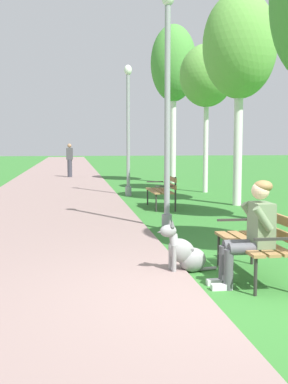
% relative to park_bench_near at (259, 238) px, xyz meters
% --- Properties ---
extents(ground_plane, '(120.00, 120.00, 0.00)m').
position_rel_park_bench_near_xyz_m(ground_plane, '(-0.55, -0.76, -0.51)').
color(ground_plane, '#33752D').
extents(paved_path, '(4.10, 60.00, 0.04)m').
position_rel_park_bench_near_xyz_m(paved_path, '(-2.89, 23.24, -0.49)').
color(paved_path, gray).
rests_on(paved_path, ground).
extents(park_bench_near, '(0.55, 1.50, 0.85)m').
position_rel_park_bench_near_xyz_m(park_bench_near, '(0.00, 0.00, 0.00)').
color(park_bench_near, olive).
rests_on(park_bench_near, ground).
extents(park_bench_mid, '(0.55, 1.50, 0.85)m').
position_rel_park_bench_near_xyz_m(park_bench_mid, '(0.05, 6.75, 0.00)').
color(park_bench_mid, olive).
rests_on(park_bench_mid, ground).
extents(person_seated_on_near_bench, '(0.74, 0.49, 1.25)m').
position_rel_park_bench_near_xyz_m(person_seated_on_near_bench, '(-0.21, -0.32, 0.17)').
color(person_seated_on_near_bench, '#4C4C51').
rests_on(person_seated_on_near_bench, ground).
extents(dog_grey, '(0.83, 0.34, 0.71)m').
position_rel_park_bench_near_xyz_m(dog_grey, '(-0.84, 0.39, -0.25)').
color(dog_grey, gray).
rests_on(dog_grey, ground).
extents(lamp_post_near, '(0.24, 0.24, 4.53)m').
position_rel_park_bench_near_xyz_m(lamp_post_near, '(-0.47, 3.57, 1.83)').
color(lamp_post_near, gray).
rests_on(lamp_post_near, ground).
extents(lamp_post_mid, '(0.24, 0.24, 4.09)m').
position_rel_park_bench_near_xyz_m(lamp_post_mid, '(-0.51, 9.79, 1.61)').
color(lamp_post_mid, gray).
rests_on(lamp_post_mid, ground).
extents(birch_tree_third, '(1.95, 1.90, 5.62)m').
position_rel_park_bench_near_xyz_m(birch_tree_third, '(2.13, 7.01, 3.68)').
color(birch_tree_third, silver).
rests_on(birch_tree_third, ground).
extents(birch_tree_fourth, '(1.80, 1.91, 4.96)m').
position_rel_park_bench_near_xyz_m(birch_tree_fourth, '(2.22, 10.58, 3.38)').
color(birch_tree_fourth, silver).
rests_on(birch_tree_fourth, ground).
extents(birch_tree_fifth, '(1.89, 1.87, 6.51)m').
position_rel_park_bench_near_xyz_m(birch_tree_fifth, '(1.93, 14.62, 4.38)').
color(birch_tree_fifth, silver).
rests_on(birch_tree_fifth, ground).
extents(pedestrian_distant, '(0.32, 0.22, 1.65)m').
position_rel_park_bench_near_xyz_m(pedestrian_distant, '(-2.38, 18.35, 0.33)').
color(pedestrian_distant, '#383842').
rests_on(pedestrian_distant, ground).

